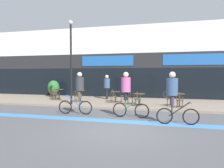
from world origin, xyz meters
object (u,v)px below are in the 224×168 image
bistro_table_0 (59,92)px  bistro_table_3 (139,97)px  lamp_post (71,56)px  cafe_chair_3_near (137,98)px  planter_pot (53,88)px  bistro_table_1 (80,94)px  bistro_table_2 (115,95)px  cafe_chair_2_near (113,95)px  cafe_chair_4_near (180,99)px  cyclist_0 (127,91)px  cafe_chair_0_near (55,93)px  cafe_chair_2_side (124,95)px  cyclist_1 (173,93)px  cyclist_2 (78,90)px  bistro_table_4 (180,97)px  cafe_chair_3_side (129,96)px  pedestrian_near_end (107,85)px  cafe_chair_1_near (77,95)px  cafe_chair_4_side (168,97)px  cafe_chair_0_side (52,92)px

bistro_table_0 → bistro_table_3: (6.25, -1.45, -0.02)m
lamp_post → bistro_table_3: bearing=11.3°
cafe_chair_3_near → planter_pot: (-7.75, 3.79, 0.20)m
bistro_table_1 → bistro_table_2: bearing=6.5°
cafe_chair_2_near → lamp_post: size_ratio=0.17×
cafe_chair_4_near → cyclist_0: 3.70m
cafe_chair_0_near → cafe_chair_2_side: bearing=-87.2°
bistro_table_1 → cyclist_1: (6.19, -4.99, 0.60)m
bistro_table_3 → cyclist_2: size_ratio=0.36×
cafe_chair_0_near → planter_pot: bearing=33.7°
cafe_chair_0_near → cyclist_0: size_ratio=0.42×
bistro_table_4 → planter_pot: bearing=162.3°
cyclist_1 → planter_pot: bearing=137.5°
cafe_chair_3_side → cafe_chair_4_near: bearing=-18.4°
cafe_chair_2_side → cyclist_0: 4.52m
pedestrian_near_end → cafe_chair_1_near: bearing=-127.1°
cafe_chair_3_side → cyclist_0: 3.49m
cafe_chair_2_near → lamp_post: 3.66m
cafe_chair_2_near → planter_pot: bearing=67.2°
cafe_chair_4_side → bistro_table_2: bearing=166.2°
bistro_table_2 → cyclist_0: bearing=-69.1°
cafe_chair_4_side → cyclist_0: size_ratio=0.42×
cafe_chair_0_near → cafe_chair_3_near: bearing=-101.8°
planter_pot → pedestrian_near_end: pedestrian_near_end is taller
bistro_table_4 → cyclist_1: 4.30m
cafe_chair_3_near → planter_pot: bearing=62.2°
bistro_table_0 → cyclist_2: bearing=-52.1°
cafe_chair_2_side → bistro_table_1: bearing=4.8°
bistro_table_4 → cafe_chair_4_near: (-0.01, -0.62, -0.02)m
cafe_chair_2_side → cafe_chair_3_near: size_ratio=1.00×
cafe_chair_1_near → cafe_chair_4_side: (5.95, -0.12, 0.00)m
bistro_table_0 → cafe_chair_2_side: 5.16m
bistro_table_0 → cafe_chair_4_near: cafe_chair_4_near is taller
cafe_chair_3_side → cafe_chair_4_near: 3.08m
cafe_chair_4_side → cafe_chair_3_side: bearing=-178.8°
bistro_table_4 → cafe_chair_0_side: bearing=170.7°
bistro_table_4 → cafe_chair_2_near: size_ratio=0.85×
cyclist_0 → cyclist_2: cyclist_0 is taller
bistro_table_2 → bistro_table_3: size_ratio=0.94×
bistro_table_2 → bistro_table_4: bistro_table_4 is taller
bistro_table_2 → bistro_table_1: bearing=-173.5°
cafe_chair_3_near → planter_pot: 8.63m
cafe_chair_3_near → lamp_post: (-4.16, -0.20, 2.50)m
bistro_table_1 → cafe_chair_1_near: cafe_chair_1_near is taller
cafe_chair_3_near → lamp_post: bearing=91.1°
cafe_chair_4_side → planter_pot: bearing=163.7°
cafe_chair_1_near → cafe_chair_2_side: size_ratio=1.00×
bistro_table_1 → cafe_chair_3_side: (3.57, -0.69, -0.02)m
cafe_chair_0_side → planter_pot: 1.93m
bistro_table_4 → cafe_chair_1_near: (-6.58, 0.12, -0.02)m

